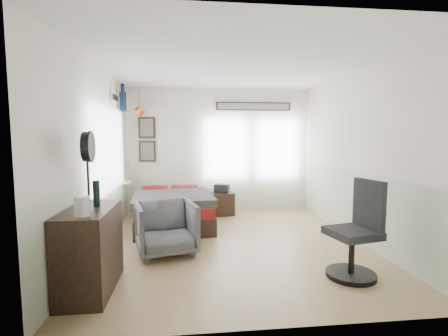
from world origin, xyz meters
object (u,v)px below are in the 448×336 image
at_px(dresser, 90,250).
at_px(nightstand, 222,204).
at_px(armchair, 166,228).
at_px(task_chair, 357,238).
at_px(bed, 172,209).

distance_m(dresser, nightstand, 3.67).
height_order(armchair, task_chair, task_chair).
bearing_deg(task_chair, nightstand, 99.47).
xyz_separation_m(armchair, nightstand, (1.02, 2.18, -0.13)).
bearing_deg(armchair, task_chair, -38.00).
height_order(dresser, nightstand, dresser).
distance_m(bed, dresser, 2.66).
height_order(dresser, armchair, dresser).
bearing_deg(nightstand, task_chair, -76.56).
height_order(bed, dresser, dresser).
relative_size(bed, armchair, 2.50).
bearing_deg(bed, dresser, -112.40).
xyz_separation_m(nightstand, task_chair, (1.28, -3.20, 0.23)).
xyz_separation_m(armchair, task_chair, (2.30, -1.03, 0.10)).
height_order(bed, armchair, armchair).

